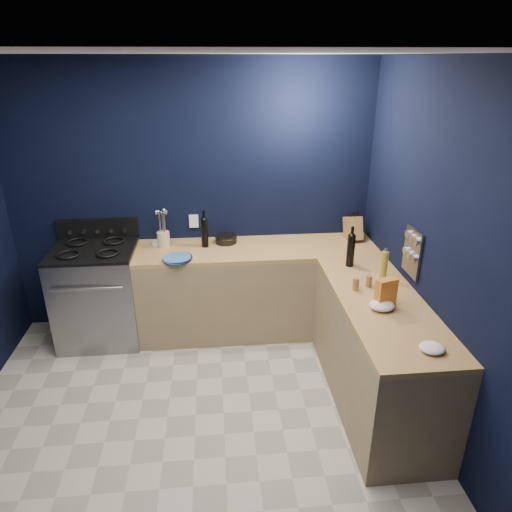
{
  "coord_description": "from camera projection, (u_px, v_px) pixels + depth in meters",
  "views": [
    {
      "loc": [
        0.21,
        -2.63,
        2.59
      ],
      "look_at": [
        0.55,
        1.0,
        1.0
      ],
      "focal_mm": 32.35,
      "sensor_mm": 36.0,
      "label": 1
    }
  ],
  "objects": [
    {
      "name": "floor",
      "position": [
        195.0,
        437.0,
        3.42
      ],
      "size": [
        3.5,
        3.5,
        0.02
      ],
      "primitive_type": "cube",
      "color": "#B1AC9A",
      "rests_on": "ground"
    },
    {
      "name": "ceiling",
      "position": [
        168.0,
        51.0,
        2.37
      ],
      "size": [
        3.5,
        3.5,
        0.02
      ],
      "primitive_type": "cube",
      "color": "silver",
      "rests_on": "ground"
    },
    {
      "name": "wall_back",
      "position": [
        193.0,
        199.0,
        4.5
      ],
      "size": [
        3.5,
        0.02,
        2.6
      ],
      "primitive_type": "cube",
      "color": "black",
      "rests_on": "ground"
    },
    {
      "name": "wall_right",
      "position": [
        452.0,
        268.0,
        3.04
      ],
      "size": [
        0.02,
        3.5,
        2.6
      ],
      "primitive_type": "cube",
      "color": "black",
      "rests_on": "ground"
    },
    {
      "name": "cab_back",
      "position": [
        257.0,
        291.0,
        4.6
      ],
      "size": [
        2.3,
        0.63,
        0.86
      ],
      "primitive_type": "cube",
      "color": "#947B55",
      "rests_on": "floor"
    },
    {
      "name": "top_back",
      "position": [
        257.0,
        249.0,
        4.42
      ],
      "size": [
        2.3,
        0.63,
        0.04
      ],
      "primitive_type": "cube",
      "color": "olive",
      "rests_on": "cab_back"
    },
    {
      "name": "cab_right",
      "position": [
        376.0,
        354.0,
        3.62
      ],
      "size": [
        0.63,
        1.67,
        0.86
      ],
      "primitive_type": "cube",
      "color": "#947B55",
      "rests_on": "floor"
    },
    {
      "name": "top_right",
      "position": [
        383.0,
        304.0,
        3.44
      ],
      "size": [
        0.63,
        1.67,
        0.04
      ],
      "primitive_type": "cube",
      "color": "olive",
      "rests_on": "cab_right"
    },
    {
      "name": "gas_range",
      "position": [
        99.0,
        296.0,
        4.44
      ],
      "size": [
        0.76,
        0.66,
        0.92
      ],
      "primitive_type": "cube",
      "color": "gray",
      "rests_on": "floor"
    },
    {
      "name": "oven_door",
      "position": [
        92.0,
        313.0,
        4.16
      ],
      "size": [
        0.59,
        0.02,
        0.42
      ],
      "primitive_type": "cube",
      "color": "black",
      "rests_on": "gas_range"
    },
    {
      "name": "cooktop",
      "position": [
        92.0,
        250.0,
        4.25
      ],
      "size": [
        0.76,
        0.66,
        0.03
      ],
      "primitive_type": "cube",
      "color": "black",
      "rests_on": "gas_range"
    },
    {
      "name": "backguard",
      "position": [
        98.0,
        229.0,
        4.49
      ],
      "size": [
        0.76,
        0.06,
        0.2
      ],
      "primitive_type": "cube",
      "color": "black",
      "rests_on": "gas_range"
    },
    {
      "name": "spice_panel",
      "position": [
        413.0,
        252.0,
        3.59
      ],
      "size": [
        0.02,
        0.28,
        0.38
      ],
      "primitive_type": "cube",
      "color": "gray",
      "rests_on": "wall_right"
    },
    {
      "name": "wall_outlet",
      "position": [
        194.0,
        221.0,
        4.57
      ],
      "size": [
        0.09,
        0.02,
        0.13
      ],
      "primitive_type": "cube",
      "color": "white",
      "rests_on": "wall_back"
    },
    {
      "name": "plate_stack",
      "position": [
        177.0,
        259.0,
        4.13
      ],
      "size": [
        0.33,
        0.33,
        0.03
      ],
      "primitive_type": "cylinder",
      "rotation": [
        0.0,
        0.0,
        0.37
      ],
      "color": "#2F5C99",
      "rests_on": "top_back"
    },
    {
      "name": "ramekin",
      "position": [
        156.0,
        243.0,
        4.48
      ],
      "size": [
        0.09,
        0.09,
        0.03
      ],
      "primitive_type": "cylinder",
      "rotation": [
        0.0,
        0.0,
        0.08
      ],
      "color": "white",
      "rests_on": "top_back"
    },
    {
      "name": "utensil_crock",
      "position": [
        164.0,
        239.0,
        4.41
      ],
      "size": [
        0.13,
        0.13,
        0.15
      ],
      "primitive_type": "cylinder",
      "rotation": [
        0.0,
        0.0,
        -0.11
      ],
      "color": "beige",
      "rests_on": "top_back"
    },
    {
      "name": "wine_bottle_back",
      "position": [
        205.0,
        233.0,
        4.38
      ],
      "size": [
        0.08,
        0.08,
        0.28
      ],
      "primitive_type": "cylinder",
      "rotation": [
        0.0,
        0.0,
        -0.22
      ],
      "color": "black",
      "rests_on": "top_back"
    },
    {
      "name": "lemon_basket",
      "position": [
        226.0,
        239.0,
        4.51
      ],
      "size": [
        0.22,
        0.22,
        0.08
      ],
      "primitive_type": "cylinder",
      "rotation": [
        0.0,
        0.0,
        0.08
      ],
      "color": "black",
      "rests_on": "top_back"
    },
    {
      "name": "knife_block",
      "position": [
        353.0,
        228.0,
        4.57
      ],
      "size": [
        0.15,
        0.28,
        0.28
      ],
      "primitive_type": "cube",
      "rotation": [
        -0.31,
        0.0,
        0.09
      ],
      "color": "olive",
      "rests_on": "top_back"
    },
    {
      "name": "wine_bottle_right",
      "position": [
        351.0,
        251.0,
        3.98
      ],
      "size": [
        0.07,
        0.07,
        0.28
      ],
      "primitive_type": "cylinder",
      "rotation": [
        0.0,
        0.0,
        0.0
      ],
      "color": "black",
      "rests_on": "top_right"
    },
    {
      "name": "oil_bottle",
      "position": [
        384.0,
        265.0,
        3.74
      ],
      "size": [
        0.07,
        0.07,
        0.24
      ],
      "primitive_type": "cylinder",
      "rotation": [
        0.0,
        0.0,
        0.21
      ],
      "color": "olive",
      "rests_on": "top_right"
    },
    {
      "name": "spice_jar_near",
      "position": [
        356.0,
        284.0,
        3.59
      ],
      "size": [
        0.06,
        0.06,
        0.1
      ],
      "primitive_type": "cylinder",
      "rotation": [
        0.0,
        0.0,
        0.34
      ],
      "color": "olive",
      "rests_on": "top_right"
    },
    {
      "name": "spice_jar_far",
      "position": [
        369.0,
        281.0,
        3.65
      ],
      "size": [
        0.06,
        0.06,
        0.09
      ],
      "primitive_type": "cylinder",
      "rotation": [
        0.0,
        0.0,
        -0.31
      ],
      "color": "olive",
      "rests_on": "top_right"
    },
    {
      "name": "crouton_bag",
      "position": [
        386.0,
        293.0,
        3.33
      ],
      "size": [
        0.17,
        0.11,
        0.22
      ],
      "primitive_type": "cube",
      "rotation": [
        0.0,
        0.0,
        0.29
      ],
      "color": "red",
      "rests_on": "top_right"
    },
    {
      "name": "towel_front",
      "position": [
        382.0,
        305.0,
        3.32
      ],
      "size": [
        0.21,
        0.19,
        0.06
      ],
      "primitive_type": "ellipsoid",
      "rotation": [
        0.0,
        0.0,
        0.2
      ],
      "color": "white",
      "rests_on": "top_right"
    },
    {
      "name": "towel_end",
      "position": [
        432.0,
        348.0,
        2.85
      ],
      "size": [
        0.2,
        0.19,
        0.05
      ],
      "primitive_type": "ellipsoid",
      "rotation": [
        0.0,
        0.0,
        -0.34
      ],
      "color": "white",
      "rests_on": "top_right"
    }
  ]
}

